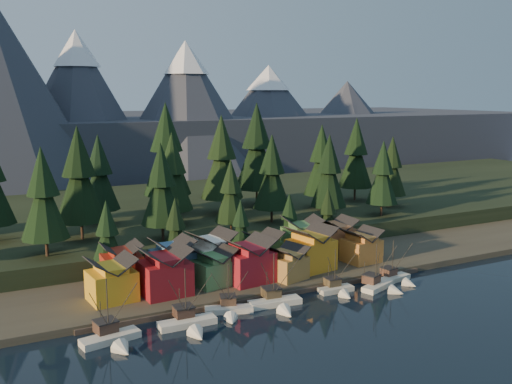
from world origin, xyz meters
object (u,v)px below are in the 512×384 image
boat_4 (338,284)px  house_front_0 (112,278)px  boat_3 (278,297)px  house_front_1 (165,270)px  house_back_0 (122,263)px  boat_0 (113,331)px  house_back_1 (173,259)px  boat_2 (229,305)px  boat_6 (398,273)px  boat_5 (382,280)px  boat_1 (189,317)px

boat_4 → house_front_0: bearing=165.0°
boat_3 → house_front_1: house_front_1 is taller
house_back_0 → house_front_0: bearing=-114.2°
boat_0 → boat_3: size_ratio=1.02×
house_front_0 → house_back_0: size_ratio=1.08×
house_back_1 → boat_4: bearing=-36.0°
boat_2 → boat_6: size_ratio=1.01×
boat_5 → house_back_0: house_back_0 is taller
boat_6 → house_front_1: bearing=155.8°
boat_3 → house_front_0: boat_3 is taller
boat_2 → boat_4: (25.85, 0.22, 0.14)m
boat_6 → house_front_0: size_ratio=1.09×
boat_4 → house_back_0: (-40.89, 23.32, 4.07)m
house_front_1 → house_front_0: bearing=169.1°
boat_4 → house_front_0: (-45.27, 13.90, 4.03)m
boat_6 → house_front_0: (-61.63, 13.95, 4.12)m
boat_0 → house_front_0: boat_0 is taller
boat_3 → boat_5: boat_3 is taller
boat_1 → house_back_0: boat_1 is taller
boat_2 → boat_4: size_ratio=1.01×
boat_3 → boat_4: (15.69, 1.27, -0.07)m
boat_0 → boat_1: (14.06, 0.29, -0.18)m
boat_0 → house_back_0: size_ratio=1.41×
boat_2 → boat_5: (35.51, -2.45, 0.28)m
house_back_0 → house_back_1: bearing=-18.2°
boat_6 → house_front_1: size_ratio=1.04×
boat_0 → boat_5: 58.88m
boat_5 → house_front_0: (-54.92, 16.56, 3.90)m
boat_1 → boat_3: (19.48, 1.74, -0.06)m
boat_4 → house_back_1: bearing=149.2°
house_front_1 → boat_0: bearing=-136.1°
boat_5 → boat_6: size_ratio=1.08×
boat_2 → boat_5: size_ratio=0.94×
boat_2 → boat_4: bearing=19.3°
boat_2 → boat_3: (10.16, -1.05, 0.21)m
boat_6 → house_back_1: house_back_1 is taller
boat_0 → boat_2: bearing=-2.4°
boat_1 → house_back_1: (4.69, 22.75, 4.29)m
boat_2 → house_back_1: house_back_1 is taller
boat_1 → boat_6: boat_1 is taller
boat_0 → house_back_1: (18.74, 23.04, 4.11)m
boat_5 → house_front_1: (-44.32, 15.20, 4.47)m
boat_0 → boat_1: bearing=-8.7°
boat_3 → boat_5: size_ratio=1.08×
boat_6 → house_front_0: bearing=156.9°
boat_1 → house_back_1: 23.63m
boat_1 → boat_2: size_ratio=1.14×
boat_1 → boat_3: size_ratio=0.99×
house_front_0 → boat_4: bearing=-23.0°
boat_4 → house_front_1: house_front_1 is taller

